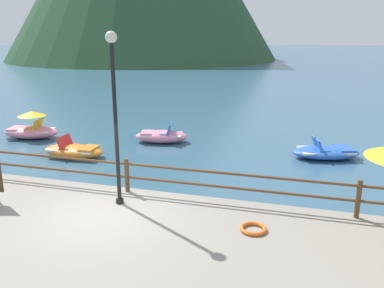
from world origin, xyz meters
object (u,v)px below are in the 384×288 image
pedal_boat_1 (74,151)px  pedal_boat_3 (31,129)px  pedal_boat_2 (161,136)px  lamp_post (115,105)px  pedal_boat_0 (326,152)px  life_ring (253,229)px

pedal_boat_1 → pedal_boat_3: 3.96m
pedal_boat_2 → pedal_boat_3: (-5.95, -0.92, 0.12)m
lamp_post → pedal_boat_0: size_ratio=1.53×
life_ring → pedal_boat_3: 12.91m
life_ring → pedal_boat_3: bearing=148.1°
lamp_post → pedal_boat_0: 9.08m
lamp_post → pedal_boat_3: (-7.43, 6.26, -2.58)m
lamp_post → life_ring: bearing=-8.9°
pedal_boat_1 → life_ring: bearing=-32.7°
pedal_boat_3 → pedal_boat_0: bearing=2.4°
lamp_post → pedal_boat_1: 6.47m
life_ring → pedal_boat_1: size_ratio=0.25×
lamp_post → pedal_boat_2: 7.81m
lamp_post → life_ring: (3.53, -0.56, -2.54)m
pedal_boat_0 → pedal_boat_1: 9.71m
lamp_post → pedal_boat_2: bearing=101.7°
pedal_boat_3 → pedal_boat_2: bearing=8.8°
pedal_boat_0 → pedal_boat_2: pedal_boat_2 is taller
life_ring → pedal_boat_0: bearing=76.0°
life_ring → pedal_boat_1: (-7.54, 4.84, -0.19)m
pedal_boat_2 → pedal_boat_1: bearing=-131.1°
lamp_post → pedal_boat_3: lamp_post is taller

